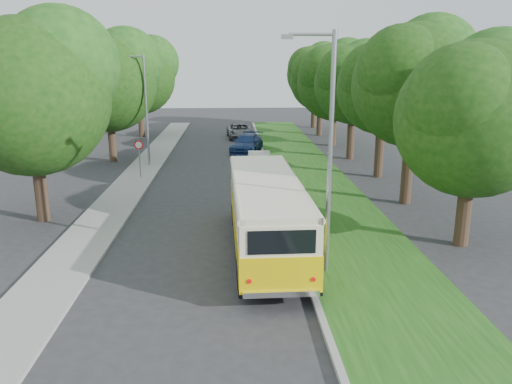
{
  "coord_description": "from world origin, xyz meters",
  "views": [
    {
      "loc": [
        1.15,
        -18.19,
        7.08
      ],
      "look_at": [
        2.17,
        2.94,
        1.5
      ],
      "focal_mm": 35.0,
      "sensor_mm": 36.0,
      "label": 1
    }
  ],
  "objects_px": {
    "car_silver": "(263,171)",
    "car_grey": "(240,131)",
    "vintage_bus": "(266,215)",
    "car_white": "(259,163)",
    "car_blue": "(247,143)",
    "lamppost_far": "(145,106)",
    "lamppost_near": "(328,148)"
  },
  "relations": [
    {
      "from": "car_silver",
      "to": "car_grey",
      "type": "xyz_separation_m",
      "value": [
        -1.1,
        17.53,
        0.06
      ]
    },
    {
      "from": "vintage_bus",
      "to": "car_white",
      "type": "bearing_deg",
      "value": 86.61
    },
    {
      "from": "lamppost_near",
      "to": "vintage_bus",
      "type": "relative_size",
      "value": 0.82
    },
    {
      "from": "car_silver",
      "to": "car_blue",
      "type": "height_order",
      "value": "car_blue"
    },
    {
      "from": "vintage_bus",
      "to": "lamppost_far",
      "type": "bearing_deg",
      "value": 112.15
    },
    {
      "from": "car_white",
      "to": "car_grey",
      "type": "relative_size",
      "value": 0.83
    },
    {
      "from": "vintage_bus",
      "to": "car_grey",
      "type": "xyz_separation_m",
      "value": [
        -0.5,
        29.06,
        -0.77
      ]
    },
    {
      "from": "lamppost_near",
      "to": "car_white",
      "type": "relative_size",
      "value": 1.97
    },
    {
      "from": "car_silver",
      "to": "car_grey",
      "type": "relative_size",
      "value": 0.74
    },
    {
      "from": "vintage_bus",
      "to": "car_blue",
      "type": "relative_size",
      "value": 2.02
    },
    {
      "from": "car_grey",
      "to": "vintage_bus",
      "type": "bearing_deg",
      "value": -93.43
    },
    {
      "from": "car_white",
      "to": "car_silver",
      "type": "bearing_deg",
      "value": -86.95
    },
    {
      "from": "lamppost_near",
      "to": "car_blue",
      "type": "distance_m",
      "value": 24.0
    },
    {
      "from": "car_white",
      "to": "lamppost_near",
      "type": "bearing_deg",
      "value": -84.8
    },
    {
      "from": "lamppost_near",
      "to": "car_grey",
      "type": "xyz_separation_m",
      "value": [
        -2.31,
        31.22,
        -3.69
      ]
    },
    {
      "from": "lamppost_far",
      "to": "car_white",
      "type": "relative_size",
      "value": 1.85
    },
    {
      "from": "vintage_bus",
      "to": "car_grey",
      "type": "distance_m",
      "value": 29.07
    },
    {
      "from": "lamppost_near",
      "to": "car_grey",
      "type": "height_order",
      "value": "lamppost_near"
    },
    {
      "from": "lamppost_near",
      "to": "car_white",
      "type": "distance_m",
      "value": 16.53
    },
    {
      "from": "vintage_bus",
      "to": "car_blue",
      "type": "height_order",
      "value": "vintage_bus"
    },
    {
      "from": "vintage_bus",
      "to": "car_silver",
      "type": "relative_size",
      "value": 2.69
    },
    {
      "from": "lamppost_near",
      "to": "car_grey",
      "type": "distance_m",
      "value": 31.52
    },
    {
      "from": "lamppost_near",
      "to": "vintage_bus",
      "type": "xyz_separation_m",
      "value": [
        -1.82,
        2.16,
        -2.92
      ]
    },
    {
      "from": "vintage_bus",
      "to": "car_silver",
      "type": "bearing_deg",
      "value": 85.67
    },
    {
      "from": "car_white",
      "to": "car_grey",
      "type": "height_order",
      "value": "car_grey"
    },
    {
      "from": "lamppost_far",
      "to": "vintage_bus",
      "type": "relative_size",
      "value": 0.77
    },
    {
      "from": "vintage_bus",
      "to": "car_blue",
      "type": "bearing_deg",
      "value": 88.88
    },
    {
      "from": "car_white",
      "to": "car_blue",
      "type": "xyz_separation_m",
      "value": [
        -0.57,
        7.59,
        0.03
      ]
    },
    {
      "from": "car_silver",
      "to": "car_grey",
      "type": "bearing_deg",
      "value": 83.12
    },
    {
      "from": "lamppost_near",
      "to": "car_grey",
      "type": "relative_size",
      "value": 1.64
    },
    {
      "from": "lamppost_far",
      "to": "car_grey",
      "type": "relative_size",
      "value": 1.54
    },
    {
      "from": "lamppost_far",
      "to": "vintage_bus",
      "type": "xyz_separation_m",
      "value": [
        7.09,
        -16.34,
        -2.67
      ]
    }
  ]
}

